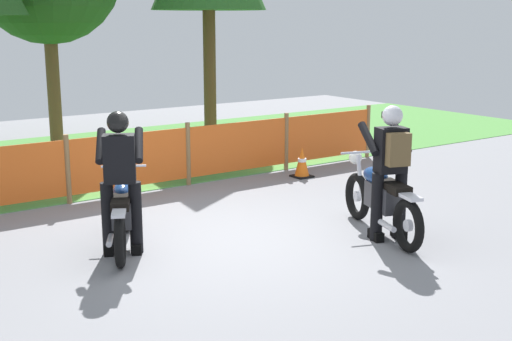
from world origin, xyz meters
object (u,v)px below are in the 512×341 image
object	(u,v)px
rider_lead	(120,177)
motorcycle_lead	(123,213)
traffic_cone	(302,163)
rider_trailing	(391,165)
motorcycle_trailing	(381,198)

from	to	relation	value
rider_lead	motorcycle_lead	bearing A→B (deg)	0.57
traffic_cone	rider_trailing	bearing A→B (deg)	-111.17
rider_trailing	traffic_cone	bearing A→B (deg)	-2.63
motorcycle_lead	rider_trailing	xyz separation A→B (m)	(2.85, -1.61, 0.51)
rider_lead	rider_trailing	bearing A→B (deg)	-88.93
motorcycle_lead	traffic_cone	bearing A→B (deg)	-40.30
rider_trailing	traffic_cone	xyz separation A→B (m)	(1.29, 3.32, -0.69)
rider_lead	traffic_cone	size ratio (longest dim) A/B	3.19
rider_lead	rider_trailing	world-z (taller)	same
motorcycle_lead	traffic_cone	size ratio (longest dim) A/B	3.30
traffic_cone	rider_lead	bearing A→B (deg)	-156.00
rider_trailing	rider_lead	bearing A→B (deg)	82.41
motorcycle_trailing	rider_trailing	bearing A→B (deg)	-179.49
motorcycle_lead	rider_lead	bearing A→B (deg)	-179.43
rider_lead	traffic_cone	distance (m)	4.67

